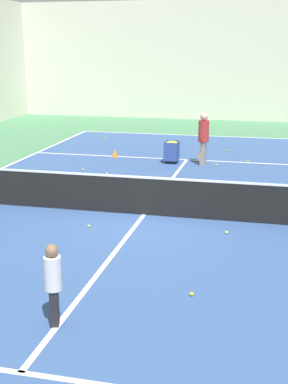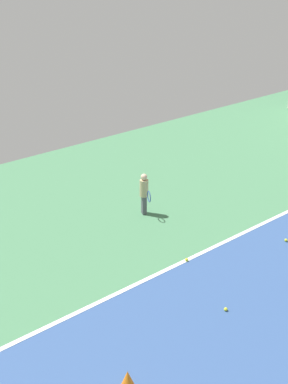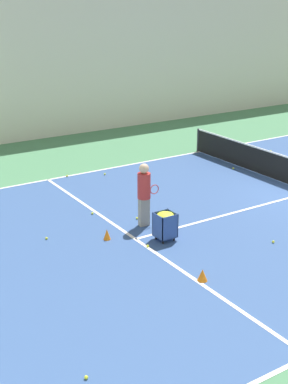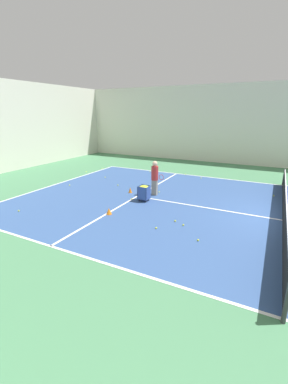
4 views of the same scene
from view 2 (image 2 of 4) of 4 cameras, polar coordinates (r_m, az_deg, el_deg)
name	(u,v)px [view 2 (image 2 of 4)]	position (r m, az deg, el deg)	size (l,w,h in m)	color
line_baseline_near	(185,261)	(11.49, 4.34, -7.36)	(11.83, 0.10, 0.00)	white
player_near_baseline	(144,191)	(13.15, 0.03, 0.07)	(0.29, 0.56, 1.08)	#4C4C56
training_cone_1	(128,380)	(8.52, -1.76, -19.37)	(0.25, 0.25, 0.32)	orange
tennis_ball_21	(286,240)	(12.59, 14.90, -4.98)	(0.07, 0.07, 0.07)	yellow
tennis_ball_23	(187,260)	(11.49, 4.57, -7.20)	(0.07, 0.07, 0.07)	yellow
tennis_ball_25	(226,309)	(10.15, 8.71, -12.26)	(0.07, 0.07, 0.07)	yellow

